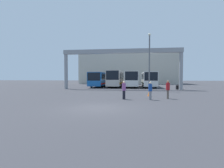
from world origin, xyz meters
TOP-DOWN VIEW (x-y plane):
  - ground_plane at (0.00, 0.00)m, footprint 200.00×200.00m
  - building_backdrop at (0.00, 46.24)m, footprint 29.63×12.00m
  - overhead_gantry at (0.00, 18.06)m, footprint 19.84×0.80m
  - bus_slot_0 at (-5.11, 25.90)m, footprint 2.61×12.02m
  - bus_slot_1 at (-1.70, 25.70)m, footprint 2.54×11.62m
  - bus_slot_2 at (1.70, 24.92)m, footprint 2.51×10.07m
  - bus_slot_3 at (5.11, 25.89)m, footprint 2.53×12.02m
  - pedestrian_near_left at (1.37, 4.85)m, footprint 0.35×0.35m
  - pedestrian_near_right at (5.43, 5.79)m, footprint 0.36×0.36m
  - pedestrian_mid_right at (3.73, 4.78)m, footprint 0.34×0.34m
  - traffic_cone at (3.91, 7.82)m, footprint 0.43×0.43m
  - tire_stack at (9.58, 19.05)m, footprint 1.04×1.04m
  - lamp_post at (4.45, 15.45)m, footprint 0.36×0.36m

SIDE VIEW (x-z plane):
  - ground_plane at x=0.00m, z-range 0.00..0.00m
  - traffic_cone at x=3.91m, z-range 0.00..0.70m
  - tire_stack at x=9.58m, z-range 0.00..0.72m
  - pedestrian_mid_right at x=3.73m, z-range 0.05..1.67m
  - pedestrian_near_left at x=1.37m, z-range 0.05..1.73m
  - pedestrian_near_right at x=5.43m, z-range 0.05..1.76m
  - bus_slot_0 at x=-5.11m, z-range 0.23..3.23m
  - bus_slot_3 at x=5.11m, z-range 0.23..3.28m
  - bus_slot_2 at x=1.70m, z-range 0.24..3.41m
  - bus_slot_1 at x=-1.70m, z-range 0.25..3.58m
  - lamp_post at x=4.45m, z-range 0.36..8.89m
  - building_backdrop at x=0.00m, z-range 0.00..10.16m
  - overhead_gantry at x=0.00m, z-range 2.06..8.77m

